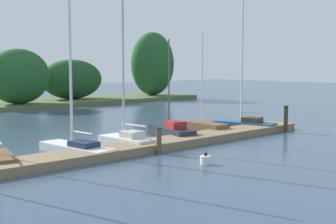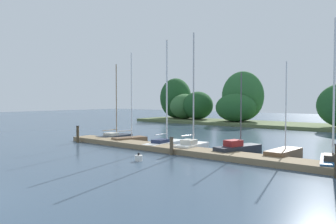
{
  "view_description": "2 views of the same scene",
  "coord_description": "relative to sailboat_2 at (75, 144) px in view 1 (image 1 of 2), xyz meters",
  "views": [
    {
      "loc": [
        -13.26,
        -1.54,
        3.87
      ],
      "look_at": [
        2.04,
        15.06,
        1.55
      ],
      "focal_mm": 49.14,
      "sensor_mm": 36.0,
      "label": 1
    },
    {
      "loc": [
        13.18,
        -3.1,
        3.53
      ],
      "look_at": [
        -2.07,
        15.28,
        2.61
      ],
      "focal_mm": 35.84,
      "sensor_mm": 36.0,
      "label": 2
    }
  ],
  "objects": [
    {
      "name": "dock_pier",
      "position": [
        2.8,
        -1.48,
        -0.23
      ],
      "size": [
        21.97,
        1.8,
        0.35
      ],
      "color": "#847051",
      "rests_on": "ground"
    },
    {
      "name": "sailboat_2",
      "position": [
        0.0,
        0.0,
        0.0
      ],
      "size": [
        1.51,
        4.47,
        7.91
      ],
      "rotation": [
        0.0,
        0.0,
        1.67
      ],
      "color": "white",
      "rests_on": "ground"
    },
    {
      "name": "sailboat_3",
      "position": [
        2.63,
        -0.24,
        0.03
      ],
      "size": [
        1.38,
        3.2,
        8.07
      ],
      "rotation": [
        0.0,
        0.0,
        1.65
      ],
      "color": "white",
      "rests_on": "ground"
    },
    {
      "name": "sailboat_4",
      "position": [
        5.93,
        0.21,
        -0.03
      ],
      "size": [
        1.82,
        3.78,
        5.22
      ],
      "rotation": [
        0.0,
        0.0,
        1.33
      ],
      "color": "#232833",
      "rests_on": "ground"
    },
    {
      "name": "sailboat_5",
      "position": [
        8.75,
        0.51,
        -0.08
      ],
      "size": [
        1.26,
        3.23,
        5.74
      ],
      "rotation": [
        0.0,
        0.0,
        1.52
      ],
      "color": "brown",
      "rests_on": "ground"
    },
    {
      "name": "sailboat_6",
      "position": [
        11.55,
        -0.25,
        0.0
      ],
      "size": [
        1.99,
        3.97,
        7.72
      ],
      "rotation": [
        0.0,
        0.0,
        1.82
      ],
      "color": "#285684",
      "rests_on": "ground"
    },
    {
      "name": "mooring_piling_1",
      "position": [
        2.67,
        -2.57,
        0.17
      ],
      "size": [
        0.26,
        0.26,
        1.13
      ],
      "color": "brown",
      "rests_on": "ground"
    },
    {
      "name": "mooring_piling_2",
      "position": [
        12.31,
        -2.7,
        0.37
      ],
      "size": [
        0.26,
        0.26,
        1.52
      ],
      "color": "#3D3323",
      "rests_on": "ground"
    },
    {
      "name": "channel_buoy_0",
      "position": [
        2.57,
        -5.42,
        -0.23
      ],
      "size": [
        0.42,
        0.42,
        0.48
      ],
      "color": "white",
      "rests_on": "ground"
    }
  ]
}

